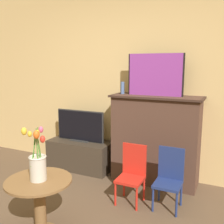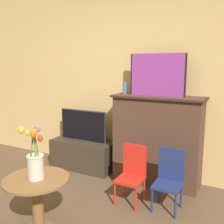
{
  "view_description": "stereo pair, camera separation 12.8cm",
  "coord_description": "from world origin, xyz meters",
  "px_view_note": "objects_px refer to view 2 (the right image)",
  "views": [
    {
      "loc": [
        1.37,
        -1.37,
        1.57
      ],
      "look_at": [
        0.15,
        1.22,
        1.04
      ],
      "focal_mm": 42.0,
      "sensor_mm": 36.0,
      "label": 1
    },
    {
      "loc": [
        1.48,
        -1.32,
        1.57
      ],
      "look_at": [
        0.15,
        1.22,
        1.04
      ],
      "focal_mm": 42.0,
      "sensor_mm": 36.0,
      "label": 2
    }
  ],
  "objects_px": {
    "painting": "(157,75)",
    "vase_tulips": "(35,162)",
    "chair_red": "(132,172)",
    "chair_blue": "(169,177)",
    "tv_monitor": "(83,126)"
  },
  "relations": [
    {
      "from": "painting",
      "to": "vase_tulips",
      "type": "xyz_separation_m",
      "value": [
        -0.6,
        -1.57,
        -0.73
      ]
    },
    {
      "from": "chair_red",
      "to": "chair_blue",
      "type": "bearing_deg",
      "value": 8.58
    },
    {
      "from": "painting",
      "to": "vase_tulips",
      "type": "relative_size",
      "value": 1.43
    },
    {
      "from": "tv_monitor",
      "to": "chair_red",
      "type": "bearing_deg",
      "value": -28.78
    },
    {
      "from": "tv_monitor",
      "to": "chair_blue",
      "type": "bearing_deg",
      "value": -19.39
    },
    {
      "from": "tv_monitor",
      "to": "chair_red",
      "type": "relative_size",
      "value": 1.17
    },
    {
      "from": "chair_red",
      "to": "chair_blue",
      "type": "distance_m",
      "value": 0.42
    },
    {
      "from": "painting",
      "to": "chair_blue",
      "type": "bearing_deg",
      "value": -57.63
    },
    {
      "from": "chair_red",
      "to": "chair_blue",
      "type": "relative_size",
      "value": 1.0
    },
    {
      "from": "painting",
      "to": "vase_tulips",
      "type": "bearing_deg",
      "value": -110.79
    },
    {
      "from": "painting",
      "to": "vase_tulips",
      "type": "distance_m",
      "value": 1.83
    },
    {
      "from": "chair_red",
      "to": "chair_blue",
      "type": "height_order",
      "value": "same"
    },
    {
      "from": "chair_blue",
      "to": "tv_monitor",
      "type": "bearing_deg",
      "value": 160.61
    },
    {
      "from": "chair_red",
      "to": "tv_monitor",
      "type": "bearing_deg",
      "value": 151.22
    },
    {
      "from": "chair_red",
      "to": "vase_tulips",
      "type": "relative_size",
      "value": 1.31
    }
  ]
}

